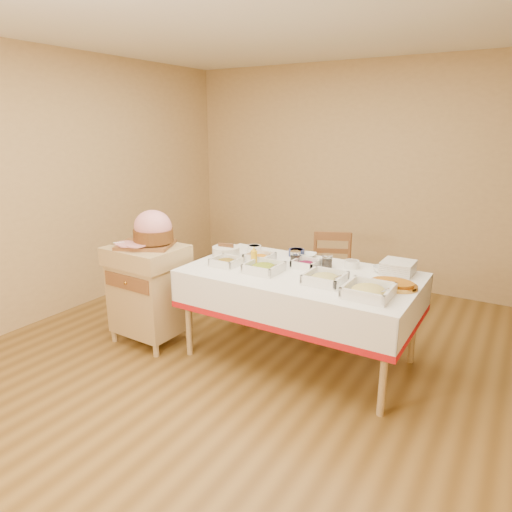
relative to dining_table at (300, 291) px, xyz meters
The scene contains 22 objects.
room_shell 0.82m from the dining_table, 135.00° to the right, with size 5.00×5.00×5.00m.
dining_table is the anchor object (origin of this frame).
butcher_cart 1.35m from the dining_table, 163.48° to the right, with size 0.63×0.53×0.88m.
dining_chair 0.88m from the dining_table, 94.99° to the left, with size 0.51×0.50×0.88m.
ham_on_board 1.36m from the dining_table, 164.48° to the right, with size 0.48×0.45×0.31m.
serving_dish_a 0.66m from the dining_table, 165.47° to the right, with size 0.22×0.22×0.09m.
serving_dish_b 0.35m from the dining_table, 149.89° to the right, with size 0.27×0.27×0.11m.
serving_dish_c 0.36m from the dining_table, 28.25° to the right, with size 0.28×0.28×0.11m.
serving_dish_d 0.70m from the dining_table, 20.93° to the right, with size 0.31×0.31×0.12m.
serving_dish_e 0.48m from the dining_table, 168.59° to the left, with size 0.23×0.22×0.10m.
serving_dish_f 0.23m from the dining_table, 97.59° to the left, with size 0.20×0.19×0.09m.
small_bowl_left 0.74m from the dining_table, 152.58° to the left, with size 0.12×0.12×0.06m.
small_bowl_mid 0.50m from the dining_table, 120.45° to the left, with size 0.14×0.14×0.06m.
small_bowl_right 0.48m from the dining_table, 45.98° to the left, with size 0.12×0.12×0.06m.
bowl_white_imported 0.48m from the dining_table, 107.17° to the left, with size 0.14×0.14×0.03m, color white.
bowl_small_imported 0.67m from the dining_table, 30.80° to the left, with size 0.15×0.15×0.05m, color white.
preserve_jar_left 0.30m from the dining_table, 128.09° to the left, with size 0.09×0.09×0.11m.
preserve_jar_right 0.33m from the dining_table, 57.09° to the left, with size 0.09×0.09×0.11m.
mustard_bottle 0.46m from the dining_table, 169.88° to the right, with size 0.05×0.05×0.17m.
bread_basket 0.79m from the dining_table, behind, with size 0.24×0.24×0.11m.
plate_stack 0.79m from the dining_table, 27.93° to the left, with size 0.24×0.24×0.10m.
brass_platter 0.75m from the dining_table, ahead, with size 0.35×0.25×0.05m.
Camera 1 is at (1.79, -2.83, 1.88)m, focal length 32.00 mm.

